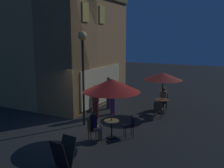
% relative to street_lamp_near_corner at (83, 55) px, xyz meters
% --- Properties ---
extents(ground_plane, '(60.00, 60.00, 0.00)m').
position_rel_street_lamp_near_corner_xyz_m(ground_plane, '(-0.73, -0.05, -3.25)').
color(ground_plane, black).
extents(cafe_building, '(6.31, 8.69, 7.23)m').
position_rel_street_lamp_near_corner_xyz_m(cafe_building, '(2.43, 3.85, 0.36)').
color(cafe_building, '#B1824D').
rests_on(cafe_building, ground).
extents(street_lamp_near_corner, '(0.40, 0.40, 4.26)m').
position_rel_street_lamp_near_corner_xyz_m(street_lamp_near_corner, '(0.00, 0.00, 0.00)').
color(street_lamp_near_corner, black).
rests_on(street_lamp_near_corner, ground).
extents(menu_sandwich_board, '(0.70, 0.60, 0.94)m').
position_rel_street_lamp_near_corner_xyz_m(menu_sandwich_board, '(-3.55, -1.57, -2.77)').
color(menu_sandwich_board, black).
rests_on(menu_sandwich_board, ground).
extents(cafe_table_0, '(0.60, 0.60, 0.73)m').
position_rel_street_lamp_near_corner_xyz_m(cafe_table_0, '(-0.80, -1.84, -2.77)').
color(cafe_table_0, black).
rests_on(cafe_table_0, ground).
extents(cafe_table_1, '(0.75, 0.75, 0.76)m').
position_rel_street_lamp_near_corner_xyz_m(cafe_table_1, '(3.38, -2.71, -2.69)').
color(cafe_table_1, black).
rests_on(cafe_table_1, ground).
extents(patio_umbrella_0, '(2.25, 2.25, 2.42)m').
position_rel_street_lamp_near_corner_xyz_m(patio_umbrella_0, '(-0.80, -1.84, -1.09)').
color(patio_umbrella_0, black).
rests_on(patio_umbrella_0, ground).
extents(patio_umbrella_1, '(2.02, 2.02, 2.21)m').
position_rel_street_lamp_near_corner_xyz_m(patio_umbrella_1, '(3.38, -2.71, -1.25)').
color(patio_umbrella_1, black).
rests_on(patio_umbrella_1, ground).
extents(cafe_chair_0, '(0.54, 0.54, 0.86)m').
position_rel_street_lamp_near_corner_xyz_m(cafe_chair_0, '(-0.33, -2.46, -2.72)').
color(cafe_chair_0, black).
rests_on(cafe_chair_0, ground).
extents(cafe_chair_1, '(0.54, 0.54, 0.93)m').
position_rel_street_lamp_near_corner_xyz_m(cafe_chair_1, '(-1.43, -1.27, -2.70)').
color(cafe_chair_1, '#4E3018').
rests_on(cafe_chair_1, ground).
extents(cafe_chair_2, '(0.45, 0.45, 0.87)m').
position_rel_street_lamp_near_corner_xyz_m(cafe_chair_2, '(2.50, -2.78, -2.72)').
color(cafe_chair_2, brown).
rests_on(cafe_chair_2, ground).
extents(cafe_chair_3, '(0.51, 0.51, 0.88)m').
position_rel_street_lamp_near_corner_xyz_m(cafe_chair_3, '(4.24, -2.56, -2.71)').
color(cafe_chair_3, black).
rests_on(cafe_chair_3, ground).
extents(patron_seated_0, '(0.50, 0.49, 1.22)m').
position_rel_street_lamp_near_corner_xyz_m(patron_seated_0, '(-1.32, -1.37, -2.56)').
color(patron_seated_0, '#7F715E').
rests_on(patron_seated_0, ground).
extents(patron_seated_1, '(0.55, 0.42, 1.27)m').
position_rel_street_lamp_near_corner_xyz_m(patron_seated_1, '(4.10, -2.59, -2.52)').
color(patron_seated_1, black).
rests_on(patron_seated_1, ground).
extents(patron_standing_2, '(0.33, 0.33, 1.72)m').
position_rel_street_lamp_near_corner_xyz_m(patron_standing_2, '(2.09, -0.44, -2.38)').
color(patron_standing_2, '#612F61').
rests_on(patron_standing_2, ground).
extents(patron_standing_3, '(0.31, 0.31, 1.82)m').
position_rel_street_lamp_near_corner_xyz_m(patron_standing_3, '(2.89, 0.23, -2.31)').
color(patron_standing_3, '#2D2D51').
rests_on(patron_standing_3, ground).
extents(patron_standing_4, '(0.36, 0.36, 1.70)m').
position_rel_street_lamp_near_corner_xyz_m(patron_standing_4, '(1.09, 0.02, -2.39)').
color(patron_standing_4, '#48191C').
rests_on(patron_standing_4, ground).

